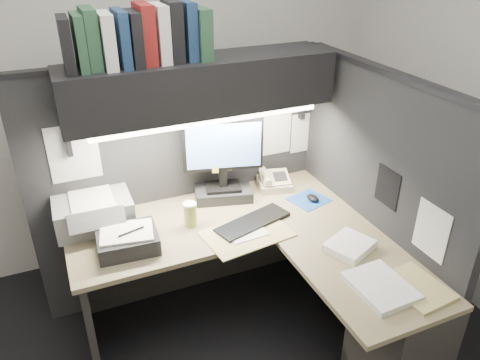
{
  "coord_description": "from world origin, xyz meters",
  "views": [
    {
      "loc": [
        -0.69,
        -1.7,
        2.26
      ],
      "look_at": [
        0.26,
        0.51,
        0.98
      ],
      "focal_mm": 35.0,
      "sensor_mm": 36.0,
      "label": 1
    }
  ],
  "objects_px": {
    "monitor": "(223,168)",
    "keyboard": "(253,222)",
    "telephone": "(274,181)",
    "desk": "(303,299)",
    "notebook_stack": "(128,240)",
    "printer": "(93,210)",
    "overhead_shelf": "(201,85)",
    "coffee_cup": "(190,215)"
  },
  "relations": [
    {
      "from": "monitor",
      "to": "keyboard",
      "type": "bearing_deg",
      "value": -68.21
    },
    {
      "from": "telephone",
      "to": "desk",
      "type": "bearing_deg",
      "value": -90.96
    },
    {
      "from": "desk",
      "to": "notebook_stack",
      "type": "relative_size",
      "value": 5.31
    },
    {
      "from": "telephone",
      "to": "keyboard",
      "type": "bearing_deg",
      "value": -118.74
    },
    {
      "from": "telephone",
      "to": "printer",
      "type": "relative_size",
      "value": 0.5
    },
    {
      "from": "overhead_shelf",
      "to": "keyboard",
      "type": "distance_m",
      "value": 0.85
    },
    {
      "from": "desk",
      "to": "monitor",
      "type": "height_order",
      "value": "monitor"
    },
    {
      "from": "desk",
      "to": "notebook_stack",
      "type": "bearing_deg",
      "value": 151.27
    },
    {
      "from": "monitor",
      "to": "printer",
      "type": "distance_m",
      "value": 0.82
    },
    {
      "from": "desk",
      "to": "printer",
      "type": "height_order",
      "value": "printer"
    },
    {
      "from": "desk",
      "to": "keyboard",
      "type": "height_order",
      "value": "keyboard"
    },
    {
      "from": "monitor",
      "to": "printer",
      "type": "bearing_deg",
      "value": -167.88
    },
    {
      "from": "coffee_cup",
      "to": "monitor",
      "type": "bearing_deg",
      "value": 36.79
    },
    {
      "from": "overhead_shelf",
      "to": "printer",
      "type": "relative_size",
      "value": 3.57
    },
    {
      "from": "printer",
      "to": "coffee_cup",
      "type": "bearing_deg",
      "value": -25.75
    },
    {
      "from": "overhead_shelf",
      "to": "keyboard",
      "type": "height_order",
      "value": "overhead_shelf"
    },
    {
      "from": "overhead_shelf",
      "to": "monitor",
      "type": "relative_size",
      "value": 2.87
    },
    {
      "from": "keyboard",
      "to": "coffee_cup",
      "type": "height_order",
      "value": "coffee_cup"
    },
    {
      "from": "keyboard",
      "to": "telephone",
      "type": "distance_m",
      "value": 0.48
    },
    {
      "from": "desk",
      "to": "overhead_shelf",
      "type": "height_order",
      "value": "overhead_shelf"
    },
    {
      "from": "desk",
      "to": "coffee_cup",
      "type": "relative_size",
      "value": 12.22
    },
    {
      "from": "overhead_shelf",
      "to": "monitor",
      "type": "distance_m",
      "value": 0.57
    },
    {
      "from": "desk",
      "to": "coffee_cup",
      "type": "height_order",
      "value": "coffee_cup"
    },
    {
      "from": "monitor",
      "to": "notebook_stack",
      "type": "relative_size",
      "value": 1.69
    },
    {
      "from": "desk",
      "to": "overhead_shelf",
      "type": "bearing_deg",
      "value": 111.79
    },
    {
      "from": "keyboard",
      "to": "coffee_cup",
      "type": "relative_size",
      "value": 3.38
    },
    {
      "from": "notebook_stack",
      "to": "desk",
      "type": "bearing_deg",
      "value": -28.73
    },
    {
      "from": "desk",
      "to": "monitor",
      "type": "xyz_separation_m",
      "value": [
        -0.17,
        0.76,
        0.5
      ]
    },
    {
      "from": "keyboard",
      "to": "printer",
      "type": "bearing_deg",
      "value": 139.44
    },
    {
      "from": "printer",
      "to": "keyboard",
      "type": "bearing_deg",
      "value": -23.73
    },
    {
      "from": "keyboard",
      "to": "telephone",
      "type": "relative_size",
      "value": 2.16
    },
    {
      "from": "monitor",
      "to": "printer",
      "type": "relative_size",
      "value": 1.24
    },
    {
      "from": "monitor",
      "to": "keyboard",
      "type": "relative_size",
      "value": 1.15
    },
    {
      "from": "overhead_shelf",
      "to": "coffee_cup",
      "type": "distance_m",
      "value": 0.75
    },
    {
      "from": "telephone",
      "to": "notebook_stack",
      "type": "relative_size",
      "value": 0.68
    },
    {
      "from": "desk",
      "to": "printer",
      "type": "relative_size",
      "value": 3.91
    },
    {
      "from": "telephone",
      "to": "printer",
      "type": "xyz_separation_m",
      "value": [
        -1.18,
        0.04,
        0.04
      ]
    },
    {
      "from": "monitor",
      "to": "telephone",
      "type": "bearing_deg",
      "value": 14.61
    },
    {
      "from": "notebook_stack",
      "to": "overhead_shelf",
      "type": "bearing_deg",
      "value": 27.59
    },
    {
      "from": "desk",
      "to": "notebook_stack",
      "type": "xyz_separation_m",
      "value": [
        -0.85,
        0.47,
        0.34
      ]
    },
    {
      "from": "monitor",
      "to": "coffee_cup",
      "type": "bearing_deg",
      "value": -128.57
    },
    {
      "from": "printer",
      "to": "overhead_shelf",
      "type": "bearing_deg",
      "value": -3.27
    }
  ]
}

